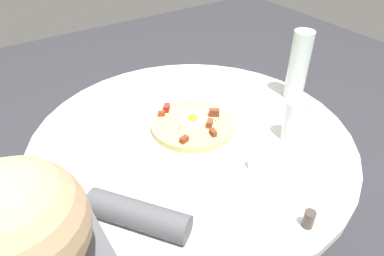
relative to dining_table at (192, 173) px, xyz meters
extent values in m
cylinder|color=silver|center=(0.00, 0.00, 0.15)|extent=(1.04, 1.04, 0.03)
cylinder|color=#333338|center=(0.00, 0.00, -0.20)|extent=(0.12, 0.12, 0.69)
sphere|color=tan|center=(-0.38, 0.53, 0.49)|extent=(0.19, 0.19, 0.19)
cylinder|color=#4C4C51|center=(-0.22, 0.30, 0.20)|extent=(0.25, 0.21, 0.07)
cylinder|color=silver|center=(0.02, -0.02, 0.18)|extent=(0.33, 0.33, 0.01)
cylinder|color=tan|center=(0.02, -0.02, 0.19)|extent=(0.27, 0.27, 0.02)
cylinder|color=white|center=(0.03, -0.02, 0.21)|extent=(0.09, 0.09, 0.01)
sphere|color=yellow|center=(0.03, -0.02, 0.21)|extent=(0.03, 0.03, 0.03)
cube|color=brown|center=(0.01, -0.10, 0.22)|extent=(0.04, 0.04, 0.02)
cube|color=maroon|center=(-0.05, 0.06, 0.21)|extent=(0.02, 0.03, 0.02)
cube|color=maroon|center=(0.13, 0.02, 0.21)|extent=(0.04, 0.03, 0.02)
cube|color=maroon|center=(0.11, 0.05, 0.21)|extent=(0.02, 0.03, 0.02)
cube|color=brown|center=(-0.07, -0.03, 0.21)|extent=(0.03, 0.02, 0.02)
cube|color=brown|center=(-0.03, -0.05, 0.21)|extent=(0.03, 0.03, 0.02)
cube|color=#387F2D|center=(-0.01, -0.08, 0.21)|extent=(0.01, 0.01, 0.00)
cube|color=#387F2D|center=(0.02, 0.04, 0.21)|extent=(0.01, 0.01, 0.00)
cube|color=#387F2D|center=(0.04, -0.01, 0.21)|extent=(0.00, 0.01, 0.00)
cylinder|color=white|center=(0.02, 0.38, 0.17)|extent=(0.17, 0.17, 0.01)
cube|color=white|center=(0.31, 0.02, 0.17)|extent=(0.21, 0.22, 0.00)
cube|color=silver|center=(0.32, 0.01, 0.18)|extent=(0.10, 0.16, 0.00)
cube|color=silver|center=(0.29, 0.03, 0.18)|extent=(0.10, 0.16, 0.00)
cylinder|color=silver|center=(-0.19, -0.26, 0.24)|extent=(0.07, 0.07, 0.14)
cylinder|color=silver|center=(-0.01, -0.46, 0.30)|extent=(0.07, 0.07, 0.26)
cylinder|color=white|center=(-0.23, -0.06, 0.19)|extent=(0.03, 0.03, 0.05)
cylinder|color=#3F3833|center=(-0.45, -0.03, 0.19)|extent=(0.03, 0.03, 0.05)
camera|label=1|loc=(-0.75, 0.50, 0.87)|focal=32.85mm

